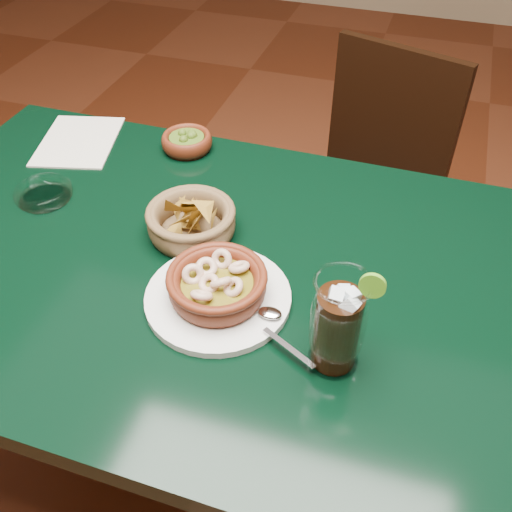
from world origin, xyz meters
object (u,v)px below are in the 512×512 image
(dining_chair, at_px, (365,190))
(chip_basket, at_px, (191,221))
(shrimp_plate, at_px, (218,287))
(cola_drink, at_px, (338,324))
(dining_table, at_px, (189,295))

(dining_chair, bearing_deg, chip_basket, -111.31)
(shrimp_plate, xyz_separation_m, cola_drink, (0.21, -0.06, 0.05))
(dining_table, xyz_separation_m, chip_basket, (-0.01, 0.06, 0.13))
(dining_table, bearing_deg, chip_basket, 100.96)
(dining_table, height_order, dining_chair, dining_chair)
(dining_table, height_order, chip_basket, chip_basket)
(shrimp_plate, distance_m, cola_drink, 0.22)
(dining_chair, xyz_separation_m, cola_drink, (0.06, -0.84, 0.36))
(chip_basket, bearing_deg, shrimp_plate, -53.43)
(dining_table, bearing_deg, dining_chair, 71.40)
(dining_table, bearing_deg, shrimp_plate, -40.15)
(dining_chair, height_order, chip_basket, chip_basket)
(dining_table, relative_size, dining_chair, 1.42)
(shrimp_plate, bearing_deg, dining_table, 139.85)
(shrimp_plate, height_order, cola_drink, cola_drink)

